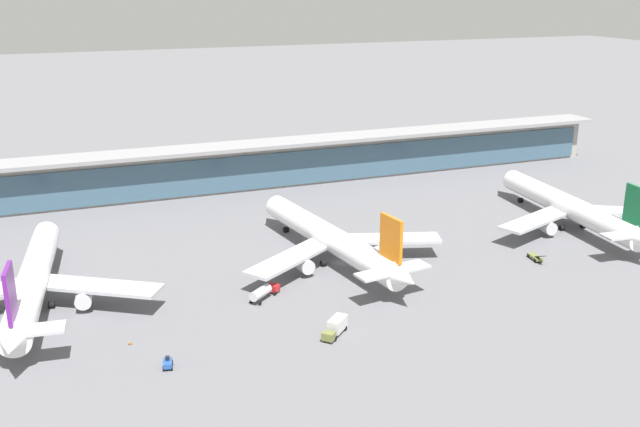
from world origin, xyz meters
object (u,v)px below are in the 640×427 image
service_truck_under_wing_red (263,292)px  service_truck_by_tail_olive (336,326)px  service_truck_near_nose_olive (535,257)px  airliner_right_stand (571,207)px  airliner_left_stand (32,281)px  airliner_centre_stand (332,239)px  service_truck_mid_apron_blue (168,363)px  safety_cone_bravo (130,343)px

service_truck_under_wing_red → service_truck_by_tail_olive: size_ratio=1.18×
service_truck_near_nose_olive → service_truck_by_tail_olive: bearing=-163.5°
airliner_right_stand → service_truck_by_tail_olive: size_ratio=9.92×
service_truck_under_wing_red → airliner_left_stand: bearing=162.8°
airliner_centre_stand → service_truck_under_wing_red: size_ratio=8.43×
service_truck_under_wing_red → service_truck_by_tail_olive: (8.08, -20.53, -0.02)m
airliner_right_stand → service_truck_mid_apron_blue: airliner_right_stand is taller
safety_cone_bravo → service_truck_by_tail_olive: bearing=-15.6°
service_truck_near_nose_olive → service_truck_under_wing_red: bearing=177.7°
service_truck_under_wing_red → airliner_centre_stand: bearing=34.0°
service_truck_near_nose_olive → airliner_centre_stand: bearing=159.3°
service_truck_by_tail_olive → service_truck_near_nose_olive: bearing=16.5°
airliner_right_stand → service_truck_mid_apron_blue: (-116.28, -35.37, -4.87)m
service_truck_by_tail_olive → safety_cone_bravo: (-37.25, 10.43, -1.37)m
airliner_centre_stand → service_truck_by_tail_olive: 38.07m
airliner_left_stand → safety_cone_bravo: size_ratio=97.86×
safety_cone_bravo → airliner_left_stand: bearing=123.7°
service_truck_mid_apron_blue → service_truck_by_tail_olive: bearing=1.3°
service_truck_under_wing_red → service_truck_mid_apron_blue: (-24.10, -21.25, -0.83)m
airliner_left_stand → airliner_right_stand: (137.42, 0.12, 0.00)m
airliner_right_stand → service_truck_near_nose_olive: 29.79m
safety_cone_bravo → service_truck_mid_apron_blue: bearing=-65.6°
service_truck_near_nose_olive → service_truck_under_wing_red: 68.19m
service_truck_mid_apron_blue → safety_cone_bravo: service_truck_mid_apron_blue is taller
airliner_left_stand → service_truck_under_wing_red: airliner_left_stand is taller
airliner_left_stand → service_truck_near_nose_olive: size_ratio=9.88×
airliner_right_stand → service_truck_mid_apron_blue: bearing=-163.1°
airliner_centre_stand → service_truck_near_nose_olive: (46.30, -17.48, -4.94)m
service_truck_by_tail_olive → safety_cone_bravo: size_ratio=9.87×
airliner_centre_stand → service_truck_by_tail_olive: bearing=-111.3°
service_truck_mid_apron_blue → airliner_left_stand: bearing=121.0°
airliner_right_stand → service_truck_under_wing_red: 93.35m
airliner_left_stand → service_truck_near_nose_olive: bearing=-8.4°
airliner_left_stand → airliner_centre_stand: same height
airliner_right_stand → safety_cone_bravo: (-121.35, -24.21, -5.43)m
airliner_right_stand → service_truck_under_wing_red: size_ratio=8.44×
safety_cone_bravo → service_truck_under_wing_red: bearing=19.1°
airliner_left_stand → service_truck_under_wing_red: (45.24, -14.00, -4.04)m
airliner_centre_stand → service_truck_by_tail_olive: (-13.75, -35.27, -4.05)m
airliner_centre_stand → safety_cone_bravo: bearing=-154.0°
service_truck_near_nose_olive → service_truck_by_tail_olive: size_ratio=1.00×
airliner_centre_stand → service_truck_near_nose_olive: 49.73m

